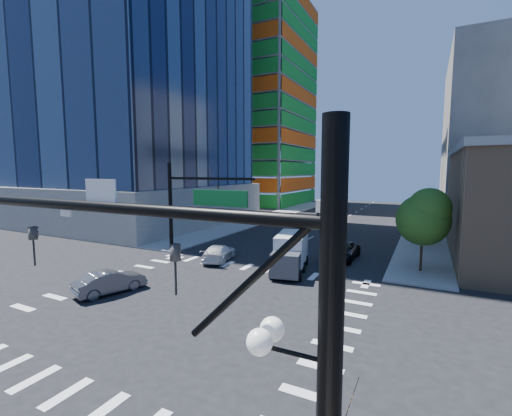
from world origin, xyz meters
The scene contains 15 objects.
ground centered at (0.00, 0.00, 0.00)m, with size 160.00×160.00×0.00m, color black.
road_markings centered at (0.00, 0.00, 0.01)m, with size 20.00×20.00×0.01m, color silver.
sidewalk_ne centered at (12.50, 40.00, 0.07)m, with size 5.00×60.00×0.15m, color gray.
sidewalk_nw centered at (-12.50, 40.00, 0.07)m, with size 5.00×60.00×0.15m, color gray.
construction_building centered at (-27.41, 61.93, 24.61)m, with size 25.16×34.50×70.60m.
signal_mast_se centered at (10.60, -11.50, 5.01)m, with size 10.51×2.48×9.00m.
signal_mast_nw centered at (-10.00, 11.50, 5.49)m, with size 10.20×0.40×9.00m.
tree_south centered at (12.63, 13.90, 4.69)m, with size 4.16×4.16×6.82m.
tree_north centered at (12.93, 25.90, 3.99)m, with size 3.54×3.52×5.78m.
car_nb_far centered at (5.70, 15.33, 0.80)m, with size 2.66×5.76×1.60m, color black.
car_sb_near centered at (-4.34, 9.76, 0.74)m, with size 2.07×5.09×1.48m, color white.
car_sb_mid centered at (-8.50, 32.71, 0.79)m, with size 1.87×4.64×1.58m, color #999BA1.
car_sb_cross centered at (-6.36, -0.76, 0.77)m, with size 1.63×4.68×1.54m, color #545459.
box_truck_near centered at (2.85, 9.33, 1.34)m, with size 3.64×6.17×3.03m.
box_truck_far centered at (-3.60, 46.94, 1.31)m, with size 3.80×6.06×2.95m.
Camera 1 is at (12.73, -16.51, 8.33)m, focal length 24.00 mm.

